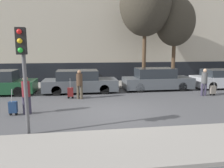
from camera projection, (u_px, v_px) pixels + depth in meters
name	position (u px, v px, depth m)	size (l,w,h in m)	color
ground_plane	(113.00, 111.00, 9.85)	(80.00, 80.00, 0.00)	#4C4C4F
sidewalk_near	(133.00, 146.00, 6.18)	(28.00, 2.50, 0.12)	gray
sidewalk_far	(99.00, 85.00, 16.67)	(28.00, 3.00, 0.12)	gray
building_facade	(95.00, 14.00, 19.12)	(28.00, 2.58, 11.63)	#B7AD99
parked_car_1	(80.00, 82.00, 14.00)	(4.66, 1.84, 1.43)	#4C5156
parked_car_2	(157.00, 80.00, 14.88)	(4.65, 1.75, 1.48)	#4C5156
parked_car_3	(222.00, 79.00, 15.59)	(4.17, 1.86, 1.33)	#B7BABF
pedestrian_left	(26.00, 93.00, 9.32)	(0.34, 0.34, 1.65)	#383347
trolley_left	(13.00, 107.00, 9.20)	(0.34, 0.29, 1.14)	navy
pedestrian_center	(79.00, 83.00, 12.11)	(0.34, 0.34, 1.63)	#4C4233
trolley_center	(70.00, 92.00, 12.31)	(0.34, 0.29, 1.15)	maroon
pedestrian_right	(204.00, 81.00, 12.96)	(0.35, 0.34, 1.62)	#383347
trolley_right	(213.00, 90.00, 13.09)	(0.34, 0.29, 1.13)	slate
traffic_light	(23.00, 60.00, 6.68)	(0.28, 0.47, 3.42)	#515154
parked_bicycle	(91.00, 79.00, 16.85)	(1.77, 0.06, 0.96)	black
bare_tree_near_crossing	(175.00, 22.00, 16.49)	(2.97, 2.97, 6.48)	#4C3826
bare_tree_down_street	(145.00, 5.00, 15.68)	(3.70, 3.70, 8.07)	#4C3826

